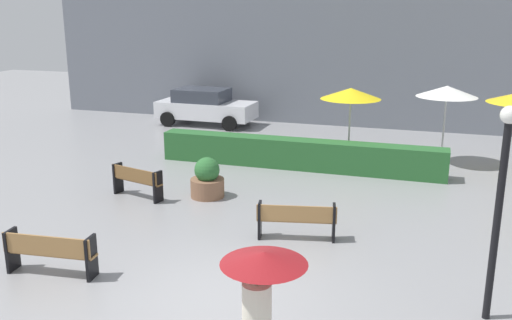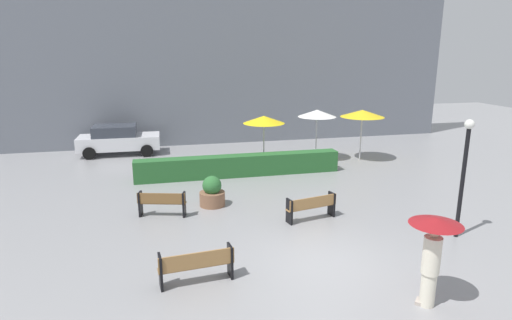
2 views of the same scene
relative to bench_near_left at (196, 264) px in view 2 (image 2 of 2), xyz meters
The scene contains 13 objects.
ground_plane 3.35m from the bench_near_left, ahead, with size 60.00×60.00×0.00m, color gray.
bench_near_left is the anchor object (origin of this frame).
bench_far_left 4.59m from the bench_near_left, 98.82° to the left, with size 1.61×0.73×0.84m.
bench_mid_center 5.09m from the bench_near_left, 37.41° to the left, with size 1.77×0.71×0.82m.
pedestrian_with_umbrella 5.30m from the bench_near_left, 22.90° to the right, with size 1.11×1.11×2.01m.
planter_pot 5.30m from the bench_near_left, 78.40° to the left, with size 0.91×0.91×1.10m.
lamp_post 8.04m from the bench_near_left, ahead, with size 0.28×0.28×3.54m.
patio_umbrella_yellow 10.80m from the bench_near_left, 67.09° to the left, with size 1.94×1.94×2.47m.
patio_umbrella_white 12.85m from the bench_near_left, 56.23° to the left, with size 1.90×1.90×2.57m.
patio_umbrella_yellow_far 13.80m from the bench_near_left, 47.38° to the left, with size 2.16×2.16×2.56m.
hedge_strip 9.09m from the bench_near_left, 72.44° to the left, with size 9.07×0.70×0.94m, color #28602D.
building_facade 17.27m from the bench_near_left, 78.53° to the left, with size 28.00×1.20×10.53m, color slate.
parked_car 14.44m from the bench_near_left, 101.00° to the left, with size 4.23×2.04×1.57m.
Camera 2 is at (-4.04, -9.51, 5.38)m, focal length 29.97 mm.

